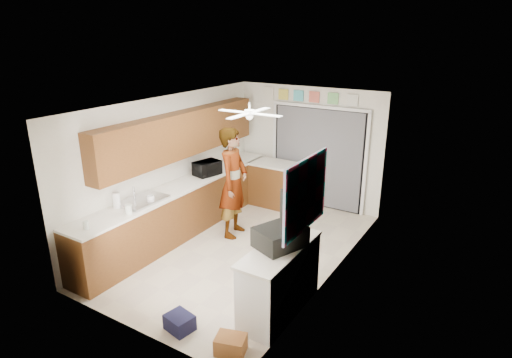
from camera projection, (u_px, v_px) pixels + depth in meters
The scene contains 41 objects.
floor at pixel (244, 248), 7.39m from camera, with size 5.00×5.00×0.00m, color #BAAA96.
ceiling at pixel (242, 103), 6.57m from camera, with size 5.00×5.00×0.00m, color white.
wall_back at pixel (308, 147), 8.99m from camera, with size 3.20×3.20×0.00m, color white.
wall_front at pixel (126, 241), 4.97m from camera, with size 3.20×3.20×0.00m, color white.
wall_left at pixel (170, 165), 7.77m from camera, with size 5.00×5.00×0.00m, color white.
wall_right at pixel (336, 199), 6.19m from camera, with size 5.00×5.00×0.00m, color white.
left_base_cabinets at pixel (185, 209), 7.88m from camera, with size 0.60×4.80×0.90m, color brown.
left_countertop at pixel (184, 185), 7.72m from camera, with size 0.62×4.80×0.04m, color white.
upper_cabinets at pixel (182, 134), 7.67m from camera, with size 0.32×4.00×0.80m, color brown.
sink_basin at pixel (143, 201), 6.91m from camera, with size 0.50×0.76×0.06m, color silver.
faucet at pixel (134, 193), 6.97m from camera, with size 0.03×0.03×0.22m, color silver.
peninsula_base at pixel (275, 185), 9.10m from camera, with size 1.00×0.60×0.90m, color brown.
peninsula_top at pixel (276, 164), 8.94m from camera, with size 1.04×0.64×0.04m, color white.
back_opening_recess at pixel (318, 158), 8.91m from camera, with size 2.00×0.06×2.10m, color black.
curtain_panel at pixel (317, 158), 8.88m from camera, with size 1.90×0.03×2.05m, color slate.
door_trim_left at pixel (275, 151), 9.39m from camera, with size 0.06×0.04×2.10m, color white.
door_trim_right at pixel (365, 166), 8.38m from camera, with size 0.06×0.04×2.10m, color white.
door_trim_head at pixel (320, 107), 8.53m from camera, with size 2.10×0.04×0.06m, color white.
header_frame_0 at pixel (283, 94), 8.92m from camera, with size 0.22×0.02×0.22m, color #DCCD49.
header_frame_1 at pixel (298, 96), 8.75m from camera, with size 0.22×0.02×0.22m, color #49B7C5.
header_frame_2 at pixel (314, 97), 8.57m from camera, with size 0.22×0.02×0.22m, color #D1604E.
header_frame_3 at pixel (333, 99), 8.37m from camera, with size 0.22×0.02×0.22m, color #72C16E.
header_frame_4 at pixel (353, 100), 8.18m from camera, with size 0.22×0.02×0.22m, color silver.
route66_sign at pixel (269, 93), 9.09m from camera, with size 0.22×0.02×0.26m, color silver.
right_counter_base at pixel (280, 281), 5.61m from camera, with size 0.50×1.40×0.90m, color white.
right_counter_top at pixel (280, 249), 5.46m from camera, with size 0.54×1.44×0.04m, color white.
abstract_painting at pixel (306, 194), 5.26m from camera, with size 0.03×1.15×0.95m, color #F55A97.
ceiling_fan at pixel (249, 113), 6.79m from camera, with size 1.14×1.14×0.24m, color white.
microwave at pixel (207, 168), 8.15m from camera, with size 0.49×0.33×0.27m, color black.
cup at pixel (151, 198), 6.92m from camera, with size 0.12×0.12×0.10m, color white.
jar_a at pixel (129, 209), 6.44m from camera, with size 0.10×0.10×0.14m, color silver.
jar_b at pixel (86, 225), 5.95m from camera, with size 0.08×0.08×0.12m, color silver.
paper_towel_roll at pixel (116, 200), 6.65m from camera, with size 0.11×0.11×0.24m, color white.
suitcase at pixel (280, 237), 5.45m from camera, with size 0.46×0.61×0.26m, color black.
suitcase_rim at pixel (280, 244), 5.49m from camera, with size 0.44×0.58×0.02m, color yellow.
suitcase_lid at pixel (291, 211), 5.60m from camera, with size 0.42×0.03×0.50m, color black.
cardboard_box at pixel (231, 345), 4.96m from camera, with size 0.35×0.26×0.22m, color #B26838.
navy_crate at pixel (180, 322), 5.35m from camera, with size 0.33×0.28×0.20m, color black.
cabinet_door_panel at pixel (267, 245), 6.78m from camera, with size 0.45×0.03×0.68m, color brown.
man at pixel (233, 183), 7.60m from camera, with size 0.73×0.48×2.00m, color white.
dog at pixel (294, 227), 7.68m from camera, with size 0.24×0.55×0.43m, color black.
Camera 1 is at (3.62, -5.50, 3.56)m, focal length 30.00 mm.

